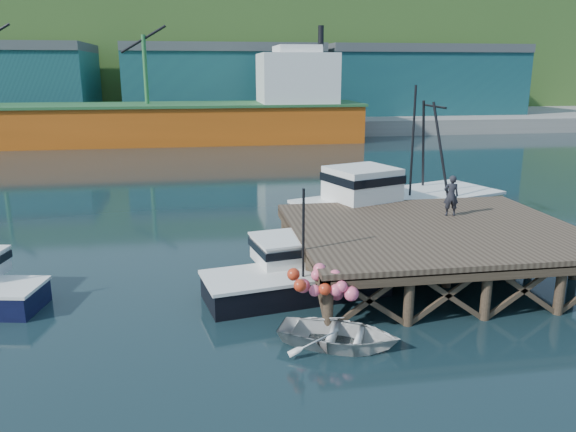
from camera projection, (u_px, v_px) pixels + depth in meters
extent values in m
plane|color=black|center=(307.00, 281.00, 23.58)|extent=(300.00, 300.00, 0.00)
cube|color=brown|center=(434.00, 229.00, 23.92)|extent=(12.00, 10.00, 0.25)
cube|color=#473828|center=(490.00, 274.00, 19.35)|extent=(12.00, 0.30, 0.35)
cylinder|color=#473828|center=(328.00, 309.00, 18.86)|extent=(0.36, 0.36, 2.60)
cylinder|color=#473828|center=(285.00, 232.00, 27.83)|extent=(0.36, 0.36, 2.60)
cylinder|color=#473828|center=(498.00, 222.00, 29.59)|extent=(0.36, 0.36, 2.60)
cube|color=gray|center=(223.00, 118.00, 90.18)|extent=(160.00, 40.00, 2.00)
cube|color=#1B5B5A|center=(224.00, 84.00, 84.01)|extent=(28.00, 16.00, 9.00)
cube|color=#1B5B5A|center=(415.00, 83.00, 88.64)|extent=(30.00, 16.00, 9.00)
cube|color=#C45412|center=(132.00, 125.00, 67.01)|extent=(55.00, 9.50, 4.40)
cube|color=#26592D|center=(130.00, 105.00, 66.43)|extent=(55.50, 10.00, 0.30)
cube|color=silver|center=(296.00, 79.00, 68.76)|extent=(9.00, 9.00, 6.00)
cube|color=silver|center=(296.00, 51.00, 67.92)|extent=(5.00, 7.00, 1.20)
cylinder|color=black|center=(321.00, 36.00, 67.95)|extent=(0.70, 0.70, 2.50)
cube|color=#2D511E|center=(215.00, 58.00, 116.29)|extent=(220.00, 50.00, 22.00)
cube|color=black|center=(296.00, 284.00, 21.87)|extent=(7.40, 3.85, 0.97)
cube|color=silver|center=(296.00, 272.00, 21.74)|extent=(7.54, 3.92, 0.13)
cube|color=silver|center=(286.00, 251.00, 22.78)|extent=(2.73, 2.73, 0.97)
cube|color=black|center=(286.00, 246.00, 22.72)|extent=(2.88, 2.88, 0.32)
cylinder|color=black|center=(303.00, 235.00, 20.67)|extent=(0.10, 0.10, 3.47)
sphere|color=#F1597B|center=(305.00, 298.00, 18.76)|extent=(0.45, 0.45, 0.45)
sphere|color=#F1597B|center=(332.00, 288.00, 19.07)|extent=(0.45, 0.45, 0.45)
sphere|color=#B83117|center=(323.00, 289.00, 18.43)|extent=(0.45, 0.45, 0.45)
cube|color=beige|center=(400.00, 215.00, 30.54)|extent=(12.15, 7.68, 1.88)
cube|color=silver|center=(400.00, 197.00, 30.29)|extent=(12.42, 7.95, 0.16)
cube|color=silver|center=(354.00, 182.00, 29.66)|extent=(3.95, 3.82, 1.88)
cube|color=black|center=(354.00, 175.00, 29.55)|extent=(4.08, 3.96, 0.42)
cylinder|color=black|center=(413.00, 146.00, 29.67)|extent=(0.12, 0.12, 6.26)
imported|color=silver|center=(339.00, 334.00, 17.92)|extent=(4.69, 4.16, 0.80)
imported|color=black|center=(451.00, 196.00, 25.43)|extent=(0.76, 0.57, 1.87)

